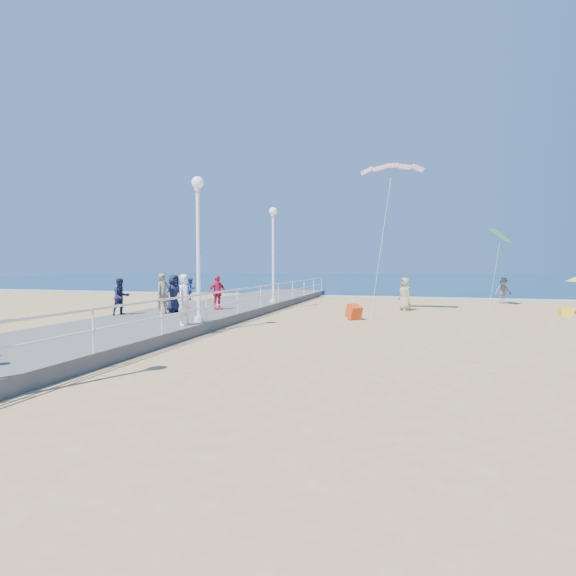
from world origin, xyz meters
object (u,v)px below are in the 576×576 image
(woman_holding_toddler, at_px, (185,300))
(toddler_held, at_px, (191,289))
(spectator_3, at_px, (217,292))
(beach_walker_c, at_px, (405,294))
(spectator_6, at_px, (163,294))
(beach_walker_a, at_px, (503,291))
(box_kite, at_px, (354,313))
(lamp_post_mid, at_px, (198,233))
(spectator_4, at_px, (174,293))
(spectator_7, at_px, (121,297))
(lamp_post_far, at_px, (273,244))
(beach_chair_left, at_px, (566,312))

(woman_holding_toddler, height_order, toddler_held, woman_holding_toddler)
(spectator_3, distance_m, beach_walker_c, 10.39)
(spectator_6, distance_m, beach_walker_a, 21.59)
(spectator_6, xyz_separation_m, box_kite, (7.77, 3.32, -0.97))
(beach_walker_c, bearing_deg, spectator_3, -89.50)
(lamp_post_mid, bearing_deg, beach_walker_a, 51.81)
(spectator_4, distance_m, beach_walker_a, 21.03)
(spectator_7, xyz_separation_m, beach_walker_c, (11.38, 9.24, -0.26))
(box_kite, bearing_deg, lamp_post_far, 106.15)
(spectator_6, xyz_separation_m, beach_chair_left, (17.61, 7.80, -1.07))
(lamp_post_mid, relative_size, toddler_held, 6.62)
(toddler_held, distance_m, spectator_7, 4.82)
(spectator_3, bearing_deg, spectator_7, 171.10)
(spectator_7, height_order, box_kite, spectator_7)
(lamp_post_mid, xyz_separation_m, beach_chair_left, (14.82, 9.93, -3.46))
(spectator_3, relative_size, spectator_7, 1.05)
(spectator_3, relative_size, box_kite, 2.71)
(spectator_3, relative_size, spectator_4, 0.96)
(spectator_6, height_order, beach_walker_a, spectator_6)
(lamp_post_mid, height_order, spectator_7, lamp_post_mid)
(beach_walker_c, bearing_deg, woman_holding_toddler, -67.38)
(toddler_held, distance_m, spectator_3, 5.40)
(toddler_held, distance_m, beach_chair_left, 18.26)
(spectator_3, bearing_deg, lamp_post_far, 17.92)
(spectator_6, xyz_separation_m, beach_walker_c, (9.91, 8.36, -0.36))
(spectator_6, relative_size, box_kite, 2.90)
(lamp_post_far, xyz_separation_m, woman_holding_toddler, (-0.05, -9.92, -2.37))
(woman_holding_toddler, bearing_deg, spectator_4, 49.54)
(beach_walker_c, bearing_deg, lamp_post_mid, -69.40)
(spectator_7, bearing_deg, lamp_post_mid, -77.59)
(lamp_post_far, xyz_separation_m, beach_chair_left, (14.82, 0.93, -3.46))
(woman_holding_toddler, height_order, beach_chair_left, woman_holding_toddler)
(spectator_4, distance_m, spectator_7, 2.25)
(lamp_post_mid, relative_size, spectator_7, 3.44)
(lamp_post_mid, bearing_deg, woman_holding_toddler, -93.12)
(lamp_post_mid, bearing_deg, box_kite, 47.51)
(lamp_post_mid, xyz_separation_m, spectator_3, (-1.31, 4.43, -2.45))
(toddler_held, bearing_deg, beach_walker_a, -22.19)
(spectator_4, bearing_deg, lamp_post_mid, -116.48)
(lamp_post_far, distance_m, spectator_6, 7.79)
(lamp_post_far, relative_size, toddler_held, 6.62)
(lamp_post_far, relative_size, spectator_4, 3.16)
(spectator_3, height_order, spectator_4, spectator_4)
(woman_holding_toddler, distance_m, beach_walker_a, 22.01)
(woman_holding_toddler, bearing_deg, toddler_held, -30.45)
(spectator_4, bearing_deg, woman_holding_toddler, -124.72)
(spectator_7, bearing_deg, spectator_6, -30.28)
(woman_holding_toddler, xyz_separation_m, spectator_6, (-2.73, 3.05, -0.02))
(lamp_post_far, relative_size, box_kite, 8.87)
(box_kite, bearing_deg, spectator_7, 166.00)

